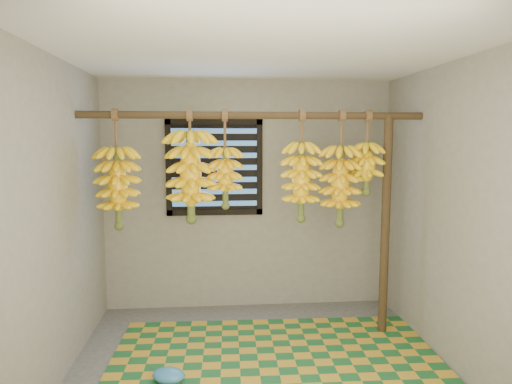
{
  "coord_description": "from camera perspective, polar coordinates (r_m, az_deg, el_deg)",
  "views": [
    {
      "loc": [
        -0.34,
        -3.27,
        1.81
      ],
      "look_at": [
        0.0,
        0.55,
        1.35
      ],
      "focal_mm": 32.0,
      "sensor_mm": 36.0,
      "label": 1
    }
  ],
  "objects": [
    {
      "name": "floor",
      "position": [
        3.75,
        0.81,
        -22.06
      ],
      "size": [
        3.0,
        3.0,
        0.01
      ],
      "primitive_type": "cube",
      "color": "#4E4E4E",
      "rests_on": "ground"
    },
    {
      "name": "ceiling",
      "position": [
        3.34,
        0.88,
        17.1
      ],
      "size": [
        3.0,
        3.0,
        0.01
      ],
      "primitive_type": "cube",
      "color": "silver",
      "rests_on": "wall_back"
    },
    {
      "name": "wall_back",
      "position": [
        4.83,
        -1.01,
        -0.44
      ],
      "size": [
        3.0,
        0.01,
        2.4
      ],
      "primitive_type": "cube",
      "color": "slate",
      "rests_on": "floor"
    },
    {
      "name": "wall_left",
      "position": [
        3.52,
        -24.35,
        -3.73
      ],
      "size": [
        0.01,
        3.0,
        2.4
      ],
      "primitive_type": "cube",
      "color": "slate",
      "rests_on": "floor"
    },
    {
      "name": "wall_right",
      "position": [
        3.81,
        24.04,
        -2.98
      ],
      "size": [
        0.01,
        3.0,
        2.4
      ],
      "primitive_type": "cube",
      "color": "slate",
      "rests_on": "floor"
    },
    {
      "name": "window",
      "position": [
        4.76,
        -5.21,
        3.06
      ],
      "size": [
        1.0,
        0.04,
        1.0
      ],
      "color": "black",
      "rests_on": "wall_back"
    },
    {
      "name": "hanging_pole",
      "position": [
        3.99,
        -0.2,
        9.57
      ],
      "size": [
        3.0,
        0.06,
        0.06
      ],
      "primitive_type": "cylinder",
      "rotation": [
        0.0,
        1.57,
        0.0
      ],
      "color": "#46341C",
      "rests_on": "wall_left"
    },
    {
      "name": "support_post",
      "position": [
        4.34,
        15.86,
        -4.2
      ],
      "size": [
        0.08,
        0.08,
        2.0
      ],
      "primitive_type": "cylinder",
      "color": "#46341C",
      "rests_on": "floor"
    },
    {
      "name": "woven_mat",
      "position": [
        3.75,
        3.0,
        -21.97
      ],
      "size": [
        2.76,
        2.23,
        0.01
      ],
      "primitive_type": "cube",
      "rotation": [
        0.0,
        0.0,
        -0.03
      ],
      "color": "#1A5A2A",
      "rests_on": "floor"
    },
    {
      "name": "plastic_bag",
      "position": [
        3.69,
        -10.87,
        -21.58
      ],
      "size": [
        0.3,
        0.25,
        0.1
      ],
      "primitive_type": "ellipsoid",
      "rotation": [
        0.0,
        0.0,
        -0.34
      ],
      "color": "teal",
      "rests_on": "woven_mat"
    },
    {
      "name": "banana_bunch_a",
      "position": [
        4.08,
        -16.88,
        0.51
      ],
      "size": [
        0.36,
        0.36,
        1.02
      ],
      "color": "brown",
      "rests_on": "hanging_pole"
    },
    {
      "name": "banana_bunch_b",
      "position": [
        3.99,
        -8.17,
        1.9
      ],
      "size": [
        0.4,
        0.4,
        0.97
      ],
      "color": "brown",
      "rests_on": "hanging_pole"
    },
    {
      "name": "banana_bunch_c",
      "position": [
        3.99,
        -3.86,
        1.84
      ],
      "size": [
        0.29,
        0.29,
        0.86
      ],
      "color": "brown",
      "rests_on": "hanging_pole"
    },
    {
      "name": "banana_bunch_d",
      "position": [
        4.06,
        5.67,
        1.31
      ],
      "size": [
        0.33,
        0.33,
        0.98
      ],
      "color": "brown",
      "rests_on": "hanging_pole"
    },
    {
      "name": "banana_bunch_e",
      "position": [
        4.15,
        10.49,
        0.78
      ],
      "size": [
        0.36,
        0.36,
        1.03
      ],
      "color": "brown",
      "rests_on": "hanging_pole"
    },
    {
      "name": "banana_bunch_f",
      "position": [
        4.2,
        13.66,
        2.91
      ],
      "size": [
        0.28,
        0.28,
        0.75
      ],
      "color": "brown",
      "rests_on": "hanging_pole"
    }
  ]
}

